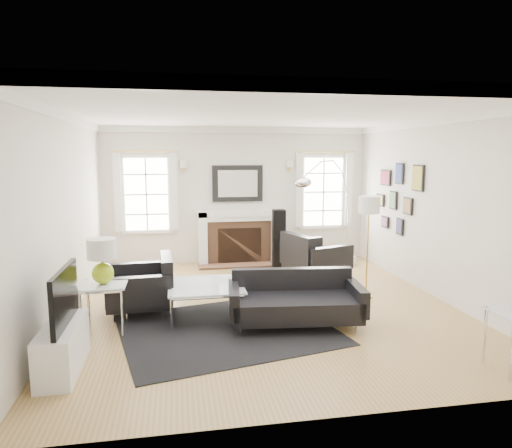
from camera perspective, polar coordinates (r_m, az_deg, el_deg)
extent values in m
plane|color=olive|center=(6.92, 1.06, -10.16)|extent=(6.00, 6.00, 0.00)
cube|color=silver|center=(9.55, -2.34, 3.60)|extent=(5.50, 0.04, 2.80)
cube|color=silver|center=(3.74, 9.88, -4.15)|extent=(5.50, 0.04, 2.80)
cube|color=silver|center=(6.66, -22.84, 0.82)|extent=(0.04, 6.00, 2.80)
cube|color=silver|center=(7.62, 21.85, 1.76)|extent=(0.04, 6.00, 2.80)
cube|color=white|center=(6.58, 1.13, 13.61)|extent=(5.50, 6.00, 0.02)
cube|color=white|center=(6.58, 1.12, 13.09)|extent=(5.50, 6.00, 0.12)
cube|color=white|center=(9.40, -6.69, -1.76)|extent=(0.18, 0.38, 1.10)
cube|color=white|center=(9.59, 2.29, -1.50)|extent=(0.18, 0.38, 1.10)
cube|color=white|center=(9.39, -2.17, 1.37)|extent=(1.70, 0.38, 0.12)
cube|color=white|center=(9.40, -2.17, 0.76)|extent=(1.50, 0.34, 0.10)
cube|color=brown|center=(9.50, -2.16, -2.21)|extent=(1.30, 0.30, 0.90)
cube|color=black|center=(9.42, -2.08, -2.74)|extent=(0.90, 0.10, 0.76)
cube|color=brown|center=(9.33, -1.93, -5.11)|extent=(1.70, 0.50, 0.04)
cube|color=black|center=(9.49, -2.32, 5.08)|extent=(1.05, 0.06, 0.75)
cube|color=white|center=(9.46, -2.29, 5.07)|extent=(0.82, 0.02, 0.55)
cube|color=white|center=(9.45, -13.53, 3.63)|extent=(1.00, 0.05, 1.60)
cube|color=white|center=(9.42, -13.54, 3.61)|extent=(0.84, 0.02, 1.44)
cube|color=white|center=(9.40, -16.93, 3.77)|extent=(0.14, 0.05, 1.55)
cube|color=white|center=(9.33, -10.20, 3.97)|extent=(0.14, 0.05, 1.55)
cube|color=white|center=(9.93, 8.35, 3.99)|extent=(1.00, 0.05, 1.60)
cube|color=white|center=(9.90, 8.40, 3.98)|extent=(0.84, 0.02, 1.44)
cube|color=white|center=(9.67, 5.43, 4.22)|extent=(0.14, 0.05, 1.55)
cube|color=white|center=(10.02, 11.53, 4.24)|extent=(0.14, 0.05, 1.55)
cube|color=black|center=(8.09, 19.62, 5.43)|extent=(0.03, 0.34, 0.44)
cube|color=#AC9B2E|center=(8.08, 19.50, 5.43)|extent=(0.01, 0.29, 0.39)
cube|color=black|center=(8.65, 17.52, 6.03)|extent=(0.03, 0.28, 0.38)
cube|color=navy|center=(8.65, 17.41, 6.03)|extent=(0.01, 0.23, 0.33)
cube|color=black|center=(9.15, 15.91, 5.58)|extent=(0.03, 0.40, 0.30)
cube|color=#9D3047|center=(9.14, 15.81, 5.58)|extent=(0.01, 0.35, 0.25)
cube|color=black|center=(8.38, 18.44, 2.15)|extent=(0.03, 0.30, 0.30)
cube|color=brown|center=(8.38, 18.34, 2.15)|extent=(0.01, 0.25, 0.25)
cube|color=black|center=(8.86, 16.78, 2.87)|extent=(0.03, 0.26, 0.34)
cube|color=#4E824F|center=(8.86, 16.68, 2.87)|extent=(0.01, 0.21, 0.29)
cube|color=black|center=(9.36, 15.27, 2.90)|extent=(0.03, 0.32, 0.24)
cube|color=tan|center=(9.35, 15.17, 2.90)|extent=(0.01, 0.27, 0.19)
cube|color=black|center=(8.65, 17.54, -0.30)|extent=(0.03, 0.24, 0.30)
cube|color=#3D3061|center=(8.64, 17.43, -0.30)|extent=(0.01, 0.19, 0.25)
cube|color=black|center=(9.18, 15.83, 0.26)|extent=(0.03, 0.28, 0.22)
cube|color=#864E72|center=(9.18, 15.73, 0.26)|extent=(0.01, 0.23, 0.17)
cube|color=white|center=(5.26, -23.02, -14.09)|extent=(0.35, 1.00, 0.50)
cube|color=black|center=(5.07, -22.82, -8.35)|extent=(0.05, 1.00, 0.58)
cube|color=black|center=(6.03, -3.68, -12.98)|extent=(3.00, 2.67, 0.01)
cube|color=black|center=(6.09, 4.96, -10.26)|extent=(1.72, 0.94, 0.28)
cube|color=black|center=(6.36, 4.48, -7.53)|extent=(1.66, 0.29, 0.46)
cube|color=black|center=(5.98, -2.79, -9.47)|extent=(0.21, 0.79, 0.35)
cube|color=black|center=(6.23, 12.42, -8.93)|extent=(0.21, 0.79, 0.35)
cube|color=black|center=(6.75, -14.34, -8.23)|extent=(0.90, 0.90, 0.32)
cube|color=black|center=(6.69, -11.09, -6.19)|extent=(0.20, 0.86, 0.54)
cube|color=black|center=(7.13, -14.30, -6.26)|extent=(0.86, 0.17, 0.41)
cube|color=black|center=(6.30, -14.47, -8.22)|extent=(0.86, 0.17, 0.41)
cube|color=black|center=(8.40, 7.44, -4.64)|extent=(1.14, 1.14, 0.34)
cube|color=black|center=(8.12, 5.16, -3.27)|extent=(0.44, 0.90, 0.56)
cube|color=black|center=(8.02, 9.35, -4.32)|extent=(0.89, 0.42, 0.43)
cube|color=black|center=(8.73, 5.72, -3.21)|extent=(0.89, 0.42, 0.43)
cube|color=silver|center=(6.39, -6.30, -7.64)|extent=(1.02, 1.02, 0.02)
cylinder|color=silver|center=(6.00, -10.53, -10.97)|extent=(0.04, 0.04, 0.45)
cylinder|color=silver|center=(6.06, -1.48, -10.64)|extent=(0.04, 0.04, 0.45)
cylinder|color=silver|center=(6.89, -10.46, -8.40)|extent=(0.04, 0.04, 0.45)
cylinder|color=silver|center=(6.94, -2.63, -8.14)|extent=(0.04, 0.04, 0.45)
cube|color=silver|center=(6.08, -18.52, -7.19)|extent=(0.57, 0.57, 0.02)
cylinder|color=silver|center=(5.99, -21.07, -10.60)|extent=(0.04, 0.04, 0.62)
cylinder|color=silver|center=(5.91, -16.36, -10.62)|extent=(0.04, 0.04, 0.62)
cylinder|color=silver|center=(6.44, -20.24, -9.21)|extent=(0.04, 0.04, 0.62)
cylinder|color=silver|center=(6.37, -15.87, -9.20)|extent=(0.04, 0.04, 0.62)
cylinder|color=silver|center=(5.28, 29.34, -13.69)|extent=(0.04, 0.04, 0.63)
cylinder|color=silver|center=(5.57, 26.68, -12.34)|extent=(0.04, 0.04, 0.63)
sphere|color=#9DB716|center=(6.05, -18.58, -5.87)|extent=(0.27, 0.27, 0.27)
cylinder|color=#9DB716|center=(6.02, -18.64, -4.62)|extent=(0.04, 0.04, 0.11)
cylinder|color=white|center=(5.98, -18.72, -2.94)|extent=(0.36, 0.36, 0.25)
cube|color=silver|center=(9.64, 11.37, -4.38)|extent=(0.23, 0.37, 0.19)
ellipsoid|color=silver|center=(7.95, 5.86, 5.17)|extent=(0.31, 0.31, 0.19)
cylinder|color=gold|center=(7.50, 13.55, -8.80)|extent=(0.20, 0.20, 0.03)
cylinder|color=gold|center=(7.32, 13.74, -3.59)|extent=(0.02, 0.02, 1.42)
cylinder|color=white|center=(7.21, 13.96, 2.34)|extent=(0.32, 0.32, 0.26)
cube|color=black|center=(8.89, 2.87, -2.00)|extent=(0.25, 0.25, 1.19)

